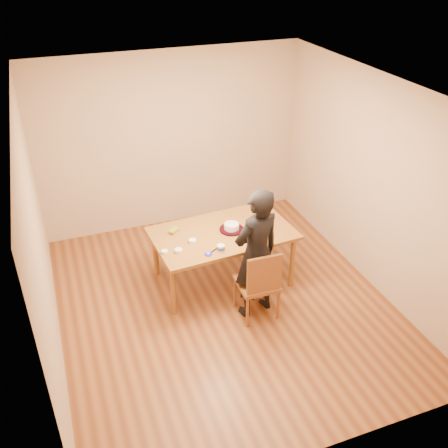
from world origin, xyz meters
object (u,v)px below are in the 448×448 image
object	(u,v)px
dining_chair	(257,283)
cake_plate	(232,229)
cake	(232,227)
dining_table	(223,233)
person	(256,254)

from	to	relation	value
dining_chair	cake_plate	size ratio (longest dim) A/B	1.50
cake	dining_table	bearing A→B (deg)	-178.49
cake_plate	dining_chair	bearing A→B (deg)	-88.04
dining_table	person	bearing A→B (deg)	-82.46
dining_table	cake_plate	world-z (taller)	cake_plate
dining_table	person	xyz separation A→B (m)	(0.15, -0.73, 0.11)
dining_table	cake_plate	bearing A→B (deg)	-2.57
dining_table	dining_chair	size ratio (longest dim) A/B	3.81
dining_table	dining_chair	distance (m)	0.84
dining_table	cake	bearing A→B (deg)	-2.57
cake	person	size ratio (longest dim) A/B	0.12
dining_chair	cake_plate	xyz separation A→B (m)	(-0.03, 0.78, 0.31)
dining_table	cake_plate	distance (m)	0.13
cake	dining_chair	bearing A→B (deg)	-88.04
dining_chair	cake	world-z (taller)	cake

